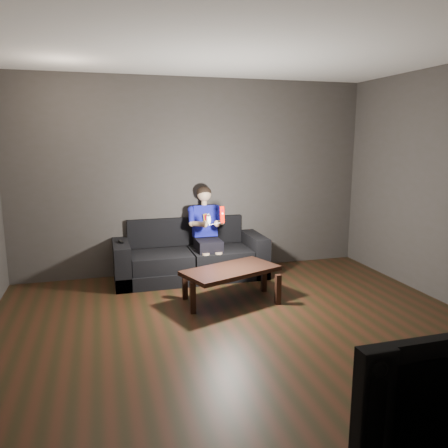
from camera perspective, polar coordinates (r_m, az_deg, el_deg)
name	(u,v)px	position (r m, az deg, el deg)	size (l,w,h in m)	color
floor	(255,347)	(4.18, 4.02, -15.68)	(5.00, 5.00, 0.00)	black
back_wall	(195,177)	(6.16, -3.79, 6.14)	(5.00, 0.04, 2.70)	#403C37
ceiling	(259,35)	(3.82, 4.61, 23.43)	(5.00, 5.00, 0.02)	white
sofa	(190,258)	(6.06, -4.52, -4.48)	(2.04, 0.88, 0.79)	black
child	(206,226)	(5.96, -2.31, -0.23)	(0.49, 0.60, 1.20)	black
wii_remote_red	(222,215)	(5.50, -0.26, 1.23)	(0.05, 0.08, 0.21)	#DF0B00
nunchuk_white	(209,219)	(5.47, -2.02, 0.64)	(0.06, 0.09, 0.15)	silver
wii_remote_black	(121,242)	(5.80, -13.34, -2.27)	(0.06, 0.14, 0.03)	black
coffee_table	(231,273)	(5.10, 0.89, -6.41)	(1.23, 0.90, 0.40)	black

